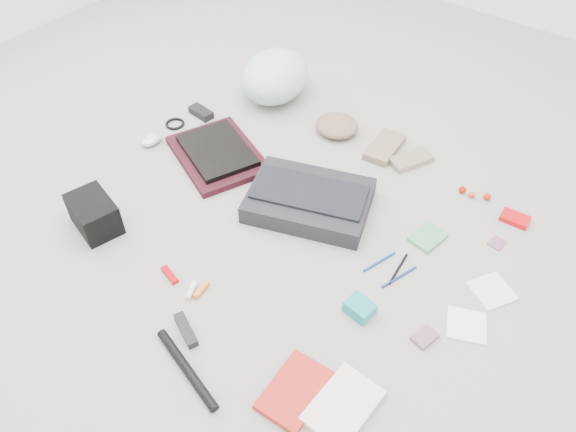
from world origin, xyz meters
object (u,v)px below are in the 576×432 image
Objects in this scene: laptop at (217,150)px; accordion_wallet at (360,308)px; book_red at (295,391)px; messenger_bag at (309,200)px; camera_bag at (94,214)px; bike_helmet at (275,76)px.

laptop is 3.73× the size of accordion_wallet.
laptop is 1.07m from book_red.
camera_bag is at bearing -155.04° from messenger_bag.
laptop is 0.91m from accordion_wallet.
accordion_wallet is (0.95, 0.26, -0.04)m from camera_bag.
laptop is at bearing 140.60° from book_red.
accordion_wallet is at bearing 30.44° from camera_bag.
messenger_bag is at bearing 22.29° from laptop.
messenger_bag is 0.49m from accordion_wallet.
messenger_bag is 0.74m from book_red.
book_red is (0.40, -0.62, -0.03)m from messenger_bag.
bike_helmet is 4.17× the size of accordion_wallet.
messenger_bag is at bearing -54.21° from bike_helmet.
messenger_bag is 1.37× the size of laptop.
accordion_wallet is (0.87, -0.29, -0.02)m from laptop.
camera_bag is (0.01, -1.04, -0.05)m from bike_helmet.
messenger_bag is 2.07× the size of book_red.
laptop is 1.70× the size of camera_bag.
book_red is at bearing -81.95° from accordion_wallet.
messenger_bag is 0.75m from bike_helmet.
camera_bag is at bearing 171.63° from book_red.
camera_bag is 0.89× the size of book_red.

